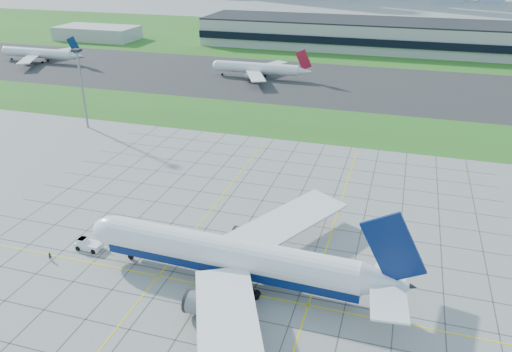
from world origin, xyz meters
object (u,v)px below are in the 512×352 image
(pushback_tug, at_px, (88,244))
(distant_jet_0, at_px, (39,53))
(crew_near, at_px, (50,256))
(distant_jet_1, at_px, (258,68))
(airliner, at_px, (232,256))
(light_mast, at_px, (81,79))

(pushback_tug, relative_size, distant_jet_0, 0.17)
(crew_near, height_order, distant_jet_1, distant_jet_1)
(airliner, relative_size, pushback_tug, 7.88)
(airliner, xyz_separation_m, distant_jet_0, (-154.63, 143.37, -0.76))
(crew_near, bearing_deg, distant_jet_1, 47.19)
(airliner, relative_size, distant_jet_0, 1.36)
(light_mast, bearing_deg, airliner, -41.14)
(airliner, bearing_deg, crew_near, -171.50)
(distant_jet_0, bearing_deg, airliner, -42.84)
(crew_near, bearing_deg, distant_jet_0, 85.07)
(crew_near, xyz_separation_m, distant_jet_0, (-118.76, 147.47, 3.65))
(light_mast, height_order, distant_jet_1, light_mast)
(crew_near, bearing_deg, pushback_tug, 5.97)
(light_mast, relative_size, crew_near, 15.35)
(light_mast, relative_size, distant_jet_0, 0.57)
(light_mast, xyz_separation_m, airliner, (73.57, -64.28, -10.93))
(airliner, bearing_deg, distant_jet_1, 106.89)
(pushback_tug, xyz_separation_m, crew_near, (-4.68, -5.52, -0.13))
(distant_jet_0, bearing_deg, pushback_tug, -48.99)
(airliner, height_order, crew_near, airliner)
(airliner, height_order, pushback_tug, airliner)
(distant_jet_0, bearing_deg, crew_near, -51.16)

